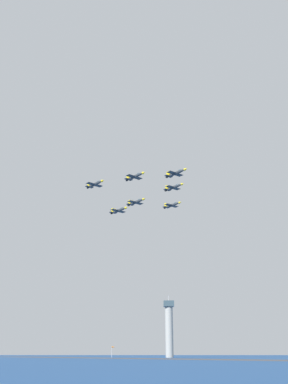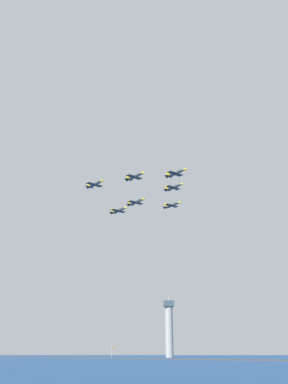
% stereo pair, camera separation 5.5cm
% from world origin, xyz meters
% --- Properties ---
extents(ground_plane, '(1200.00, 1200.00, 0.00)m').
position_xyz_m(ground_plane, '(0.00, 0.00, 0.00)').
color(ground_plane, navy).
extents(runway_strip, '(213.34, 268.85, 0.10)m').
position_xyz_m(runway_strip, '(0.00, 0.00, 0.05)').
color(runway_strip, '#424244').
rests_on(runway_strip, ground).
extents(control_tower, '(6.00, 6.00, 33.90)m').
position_xyz_m(control_tower, '(17.07, 51.78, 16.59)').
color(control_tower, '#9E9E99').
rests_on(control_tower, ground).
extents(windsock, '(1.88, 0.90, 6.25)m').
position_xyz_m(windsock, '(-15.67, 66.05, 5.53)').
color(windsock, silver).
rests_on(windsock, ground).
extents(jet_lead, '(11.56, 12.81, 3.21)m').
position_xyz_m(jet_lead, '(19.48, -2.73, 88.88)').
color(jet_lead, '#2D3338').
extents(jet_left_wingman, '(11.34, 12.60, 3.15)m').
position_xyz_m(jet_left_wingman, '(19.58, 18.58, 89.15)').
color(jet_left_wingman, '#2D3338').
extents(jet_right_wingman, '(11.47, 12.59, 3.17)m').
position_xyz_m(jet_right_wingman, '(-1.53, 0.80, 88.52)').
color(jet_right_wingman, '#2D3338').
extents(jet_left_outer, '(11.28, 12.60, 3.15)m').
position_xyz_m(jet_left_outer, '(19.67, 39.90, 85.70)').
color(jet_left_outer, '#2D3338').
extents(jet_right_outer, '(11.39, 12.48, 3.14)m').
position_xyz_m(jet_right_outer, '(-22.55, 4.32, 85.65)').
color(jet_right_outer, '#2D3338').
extents(jet_slot_rear, '(11.52, 13.08, 3.25)m').
position_xyz_m(jet_slot_rear, '(-1.44, 22.11, 81.69)').
color(jet_slot_rear, '#2D3338').
extents(jet_trailing, '(11.87, 13.13, 3.29)m').
position_xyz_m(jet_trailing, '(-11.90, 34.52, 80.74)').
color(jet_trailing, '#2D3338').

